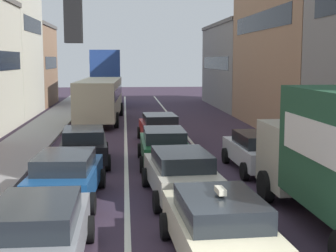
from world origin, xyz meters
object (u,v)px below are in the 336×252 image
object	(u,v)px
wagon_left_lane_second	(66,175)
hatchback_centre_lane_third	(164,145)
sedan_left_lane_third	(84,145)
taxi_centre_lane_front	(218,226)
coupe_centre_lane_fourth	(159,127)
bus_mid_queue_primary	(100,96)
bus_far_queue_secondary	(105,75)
sedan_left_lane_front	(38,233)
sedan_centre_lane_second	(181,173)
sedan_right_lane_behind_truck	(258,150)

from	to	relation	value
wagon_left_lane_second	hatchback_centre_lane_third	world-z (taller)	same
sedan_left_lane_third	taxi_centre_lane_front	bearing A→B (deg)	-164.55
coupe_centre_lane_fourth	taxi_centre_lane_front	bearing A→B (deg)	178.10
bus_mid_queue_primary	bus_far_queue_secondary	bearing A→B (deg)	2.82
hatchback_centre_lane_third	sedan_left_lane_third	bearing A→B (deg)	81.81
sedan_left_lane_front	coupe_centre_lane_fourth	distance (m)	15.84
sedan_centre_lane_second	coupe_centre_lane_fourth	bearing A→B (deg)	-4.39
sedan_left_lane_third	wagon_left_lane_second	bearing A→B (deg)	175.15
hatchback_centre_lane_third	bus_mid_queue_primary	world-z (taller)	bus_mid_queue_primary
bus_mid_queue_primary	wagon_left_lane_second	bearing A→B (deg)	-178.31
taxi_centre_lane_front	sedan_right_lane_behind_truck	bearing A→B (deg)	-23.33
hatchback_centre_lane_third	sedan_left_lane_third	xyz separation A→B (m)	(-3.26, 0.47, 0.00)
coupe_centre_lane_fourth	bus_mid_queue_primary	distance (m)	9.66
sedan_left_lane_front	sedan_left_lane_third	distance (m)	10.50
taxi_centre_lane_front	bus_far_queue_secondary	xyz separation A→B (m)	(-3.77, 36.97, 2.03)
sedan_centre_lane_second	bus_far_queue_secondary	xyz separation A→B (m)	(-3.54, 31.97, 2.03)
sedan_centre_lane_second	sedan_left_lane_front	bearing A→B (deg)	141.80
bus_mid_queue_primary	coupe_centre_lane_fourth	bearing A→B (deg)	-156.98
sedan_left_lane_front	sedan_right_lane_behind_truck	xyz separation A→B (m)	(6.88, 8.61, 0.00)
sedan_left_lane_third	bus_far_queue_secondary	bearing A→B (deg)	-3.40
taxi_centre_lane_front	sedan_left_lane_front	world-z (taller)	taxi_centre_lane_front
sedan_right_lane_behind_truck	bus_far_queue_secondary	distance (m)	29.37
taxi_centre_lane_front	wagon_left_lane_second	distance (m)	6.19
sedan_right_lane_behind_truck	wagon_left_lane_second	bearing A→B (deg)	115.62
bus_far_queue_secondary	sedan_centre_lane_second	bearing A→B (deg)	-176.38
taxi_centre_lane_front	hatchback_centre_lane_third	distance (m)	9.92
hatchback_centre_lane_third	bus_mid_queue_primary	xyz separation A→B (m)	(-3.24, 14.38, 0.96)
taxi_centre_lane_front	bus_far_queue_secondary	world-z (taller)	bus_far_queue_secondary
sedan_centre_lane_second	sedan_right_lane_behind_truck	xyz separation A→B (m)	(3.40, 3.50, 0.00)
sedan_left_lane_front	bus_far_queue_secondary	world-z (taller)	bus_far_queue_secondary
sedan_right_lane_behind_truck	taxi_centre_lane_front	bearing A→B (deg)	157.89
coupe_centre_lane_fourth	sedan_centre_lane_second	bearing A→B (deg)	177.13
wagon_left_lane_second	hatchback_centre_lane_third	bearing A→B (deg)	-31.10
sedan_left_lane_front	sedan_centre_lane_second	distance (m)	6.18
coupe_centre_lane_fourth	bus_far_queue_secondary	xyz separation A→B (m)	(-3.61, 21.64, 2.03)
hatchback_centre_lane_third	sedan_right_lane_behind_truck	world-z (taller)	same
hatchback_centre_lane_third	bus_far_queue_secondary	distance (m)	27.35
sedan_right_lane_behind_truck	bus_mid_queue_primary	xyz separation A→B (m)	(-6.77, 15.80, 0.96)
bus_far_queue_secondary	sedan_left_lane_third	bearing A→B (deg)	177.64
sedan_centre_lane_second	wagon_left_lane_second	size ratio (longest dim) A/B	1.01
sedan_left_lane_front	sedan_centre_lane_second	xyz separation A→B (m)	(3.47, 5.11, 0.00)
hatchback_centre_lane_third	wagon_left_lane_second	bearing A→B (deg)	145.85
taxi_centre_lane_front	sedan_left_lane_front	size ratio (longest dim) A/B	1.02
sedan_left_lane_front	wagon_left_lane_second	bearing A→B (deg)	0.01
taxi_centre_lane_front	bus_mid_queue_primary	size ratio (longest dim) A/B	0.41
hatchback_centre_lane_third	coupe_centre_lane_fourth	distance (m)	5.42
taxi_centre_lane_front	sedan_right_lane_behind_truck	world-z (taller)	taxi_centre_lane_front
sedan_centre_lane_second	bus_far_queue_secondary	bearing A→B (deg)	2.32
sedan_left_lane_third	coupe_centre_lane_fourth	world-z (taller)	same
hatchback_centre_lane_third	sedan_left_lane_front	bearing A→B (deg)	161.53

